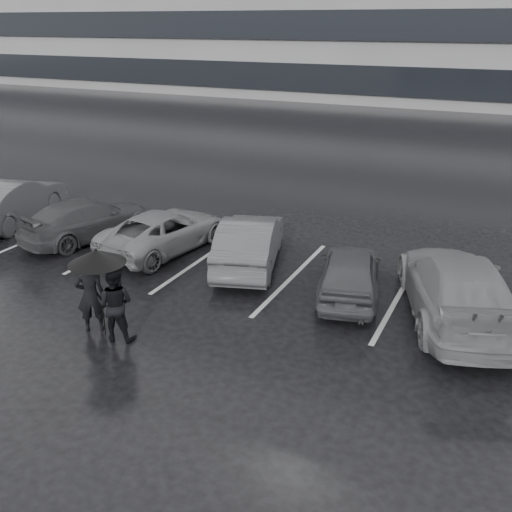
{
  "coord_description": "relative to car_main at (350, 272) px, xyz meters",
  "views": [
    {
      "loc": [
        5.68,
        -10.32,
        6.29
      ],
      "look_at": [
        0.25,
        1.0,
        1.1
      ],
      "focal_mm": 40.0,
      "sensor_mm": 36.0,
      "label": 1
    }
  ],
  "objects": [
    {
      "name": "car_west_c",
      "position": [
        -8.5,
        0.35,
        0.01
      ],
      "size": [
        2.83,
        4.58,
        1.24
      ],
      "primitive_type": "imported",
      "rotation": [
        0.0,
        0.0,
        2.87
      ],
      "color": "black",
      "rests_on": "ground"
    },
    {
      "name": "ground",
      "position": [
        -2.25,
        -2.14,
        -0.61
      ],
      "size": [
        160.0,
        160.0,
        0.0
      ],
      "primitive_type": "plane",
      "color": "black",
      "rests_on": "ground"
    },
    {
      "name": "stall_stripes",
      "position": [
        -3.05,
        0.36,
        -0.61
      ],
      "size": [
        19.72,
        5.0,
        0.0
      ],
      "color": "#ABABAD",
      "rests_on": "ground"
    },
    {
      "name": "car_main",
      "position": [
        0.0,
        0.0,
        0.0
      ],
      "size": [
        2.28,
        3.84,
        1.23
      ],
      "primitive_type": "imported",
      "rotation": [
        0.0,
        0.0,
        3.39
      ],
      "color": "black",
      "rests_on": "ground"
    },
    {
      "name": "car_east",
      "position": [
        2.51,
        -0.07,
        0.14
      ],
      "size": [
        3.71,
        5.58,
        1.5
      ],
      "primitive_type": "imported",
      "rotation": [
        0.0,
        0.0,
        3.48
      ],
      "color": "#515154",
      "rests_on": "ground"
    },
    {
      "name": "car_west_d",
      "position": [
        -11.79,
        0.44,
        0.13
      ],
      "size": [
        2.59,
        4.75,
        1.49
      ],
      "primitive_type": "imported",
      "rotation": [
        0.0,
        0.0,
        3.38
      ],
      "color": "#2E2E31",
      "rests_on": "ground"
    },
    {
      "name": "car_west_b",
      "position": [
        -5.81,
        0.58,
        -0.02
      ],
      "size": [
        2.6,
        4.51,
        1.18
      ],
      "primitive_type": "imported",
      "rotation": [
        0.0,
        0.0,
        2.99
      ],
      "color": "#515154",
      "rests_on": "ground"
    },
    {
      "name": "pedestrian_left",
      "position": [
        -4.53,
        -4.09,
        0.23
      ],
      "size": [
        0.73,
        0.69,
        1.68
      ],
      "primitive_type": "imported",
      "rotation": [
        0.0,
        0.0,
        3.8
      ],
      "color": "black",
      "rests_on": "ground"
    },
    {
      "name": "car_west_a",
      "position": [
        -3.03,
        0.62,
        0.08
      ],
      "size": [
        2.67,
        4.45,
        1.38
      ],
      "primitive_type": "imported",
      "rotation": [
        0.0,
        0.0,
        3.45
      ],
      "color": "#2E2E31",
      "rests_on": "ground"
    },
    {
      "name": "pedestrian_right",
      "position": [
        -3.8,
        -4.17,
        0.21
      ],
      "size": [
        0.93,
        0.8,
        1.65
      ],
      "primitive_type": "imported",
      "rotation": [
        0.0,
        0.0,
        3.39
      ],
      "color": "black",
      "rests_on": "ground"
    },
    {
      "name": "umbrella",
      "position": [
        -4.16,
        -4.17,
        1.22
      ],
      "size": [
        1.19,
        1.19,
        2.01
      ],
      "color": "black",
      "rests_on": "ground"
    }
  ]
}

